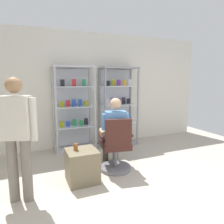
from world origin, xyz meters
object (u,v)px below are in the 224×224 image
(display_cabinet_left, at_px, (74,108))
(display_cabinet_right, at_px, (118,106))
(seated_shopkeeper, at_px, (114,129))
(storage_crate, at_px, (82,166))
(tea_glass, at_px, (76,147))
(standing_customer, at_px, (17,132))
(office_chair, at_px, (116,149))

(display_cabinet_left, height_order, display_cabinet_right, same)
(seated_shopkeeper, xyz_separation_m, storage_crate, (-0.67, -0.29, -0.46))
(display_cabinet_left, relative_size, tea_glass, 17.59)
(standing_customer, bearing_deg, office_chair, 12.11)
(office_chair, xyz_separation_m, standing_customer, (-1.53, -0.33, 0.54))
(display_cabinet_left, xyz_separation_m, tea_glass, (-0.31, -1.55, -0.40))
(display_cabinet_left, height_order, tea_glass, display_cabinet_left)
(display_cabinet_left, distance_m, standing_customer, 2.09)
(display_cabinet_left, distance_m, storage_crate, 1.75)
(office_chair, relative_size, seated_shopkeeper, 0.74)
(standing_customer, bearing_deg, display_cabinet_right, 38.79)
(display_cabinet_right, bearing_deg, office_chair, -115.24)
(seated_shopkeeper, distance_m, tea_glass, 0.82)
(office_chair, relative_size, tea_glass, 8.89)
(office_chair, bearing_deg, standing_customer, -167.89)
(storage_crate, height_order, tea_glass, tea_glass)
(seated_shopkeeper, height_order, storage_crate, seated_shopkeeper)
(tea_glass, height_order, standing_customer, standing_customer)
(seated_shopkeeper, bearing_deg, display_cabinet_right, 63.06)
(office_chair, bearing_deg, display_cabinet_left, 106.09)
(seated_shopkeeper, height_order, standing_customer, standing_customer)
(display_cabinet_right, distance_m, standing_customer, 2.83)
(display_cabinet_right, distance_m, seated_shopkeeper, 1.46)
(tea_glass, distance_m, standing_customer, 0.90)
(seated_shopkeeper, distance_m, standing_customer, 1.64)
(display_cabinet_left, distance_m, display_cabinet_right, 1.10)
(seated_shopkeeper, relative_size, standing_customer, 0.79)
(display_cabinet_left, relative_size, display_cabinet_right, 1.00)
(seated_shopkeeper, xyz_separation_m, standing_customer, (-1.55, -0.49, 0.22))
(tea_glass, bearing_deg, seated_shopkeeper, 19.30)
(storage_crate, bearing_deg, display_cabinet_left, 81.80)
(display_cabinet_right, bearing_deg, display_cabinet_left, 179.93)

